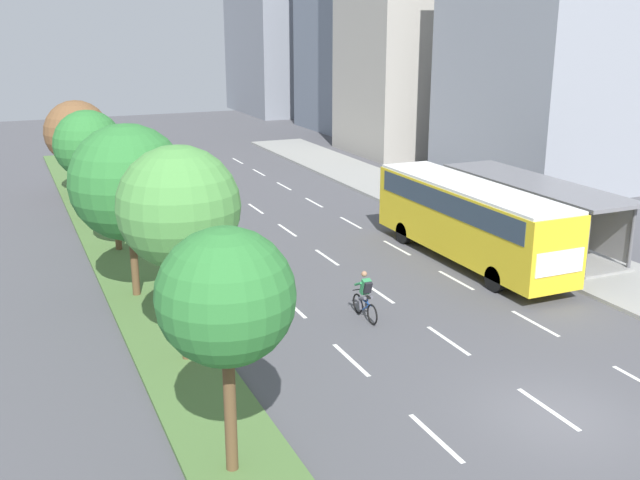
# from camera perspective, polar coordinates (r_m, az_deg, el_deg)

# --- Properties ---
(ground_plane) EXTENTS (140.00, 140.00, 0.00)m
(ground_plane) POSITION_cam_1_polar(r_m,az_deg,el_deg) (20.63, 18.15, -12.95)
(ground_plane) COLOR #4C4C51
(median_strip) EXTENTS (2.60, 52.00, 0.12)m
(median_strip) POSITION_cam_1_polar(r_m,az_deg,el_deg) (34.73, -15.68, -0.50)
(median_strip) COLOR #4C7038
(median_strip) RESTS_ON ground
(sidewalk_right) EXTENTS (4.50, 52.00, 0.15)m
(sidewalk_right) POSITION_cam_1_polar(r_m,az_deg,el_deg) (40.79, 9.43, 2.42)
(sidewalk_right) COLOR gray
(sidewalk_right) RESTS_ON ground
(lane_divider_left) EXTENTS (0.14, 45.42, 0.01)m
(lane_divider_left) POSITION_cam_1_polar(r_m,az_deg,el_deg) (33.08, -6.71, -0.92)
(lane_divider_left) COLOR white
(lane_divider_left) RESTS_ON ground
(lane_divider_center) EXTENTS (0.14, 45.42, 0.01)m
(lane_divider_center) POSITION_cam_1_polar(r_m,az_deg,el_deg) (34.21, -1.11, -0.22)
(lane_divider_center) COLOR white
(lane_divider_center) RESTS_ON ground
(lane_divider_right) EXTENTS (0.14, 45.42, 0.01)m
(lane_divider_right) POSITION_cam_1_polar(r_m,az_deg,el_deg) (35.64, 4.09, 0.43)
(lane_divider_right) COLOR white
(lane_divider_right) RESTS_ON ground
(bus_shelter) EXTENTS (2.90, 10.38, 2.86)m
(bus_shelter) POSITION_cam_1_polar(r_m,az_deg,el_deg) (34.84, 16.50, 2.57)
(bus_shelter) COLOR gray
(bus_shelter) RESTS_ON sidewalk_right
(bus) EXTENTS (2.54, 11.29, 3.37)m
(bus) POSITION_cam_1_polar(r_m,az_deg,el_deg) (31.61, 11.48, 1.92)
(bus) COLOR yellow
(bus) RESTS_ON ground
(cyclist) EXTENTS (0.46, 1.82, 1.71)m
(cyclist) POSITION_cam_1_polar(r_m,az_deg,el_deg) (25.37, 3.52, -4.46)
(cyclist) COLOR black
(cyclist) RESTS_ON ground
(median_tree_nearest) EXTENTS (3.03, 3.03, 5.69)m
(median_tree_nearest) POSITION_cam_1_polar(r_m,az_deg,el_deg) (15.72, -7.32, -4.46)
(median_tree_nearest) COLOR brown
(median_tree_nearest) RESTS_ON median_strip
(median_tree_second) EXTENTS (3.55, 3.55, 6.48)m
(median_tree_second) POSITION_cam_1_polar(r_m,az_deg,el_deg) (21.31, -10.90, 2.49)
(median_tree_second) COLOR brown
(median_tree_second) RESTS_ON median_strip
(median_tree_third) EXTENTS (4.21, 4.21, 6.37)m
(median_tree_third) POSITION_cam_1_polar(r_m,az_deg,el_deg) (27.16, -14.65, 4.33)
(median_tree_third) COLOR brown
(median_tree_third) RESTS_ON median_strip
(median_tree_fourth) EXTENTS (3.29, 3.29, 5.12)m
(median_tree_fourth) POSITION_cam_1_polar(r_m,az_deg,el_deg) (33.26, -15.77, 5.03)
(median_tree_fourth) COLOR brown
(median_tree_fourth) RESTS_ON median_strip
(median_tree_fifth) EXTENTS (3.47, 3.47, 5.57)m
(median_tree_fifth) POSITION_cam_1_polar(r_m,az_deg,el_deg) (39.11, -17.54, 7.07)
(median_tree_fifth) COLOR brown
(median_tree_fifth) RESTS_ON median_strip
(median_tree_farthest) EXTENTS (3.70, 3.70, 5.48)m
(median_tree_farthest) POSITION_cam_1_polar(r_m,az_deg,el_deg) (45.14, -18.35, 7.91)
(median_tree_farthest) COLOR brown
(median_tree_farthest) RESTS_ON median_strip
(building_near_right) EXTENTS (11.29, 11.83, 13.87)m
(building_near_right) POSITION_cam_1_polar(r_m,az_deg,el_deg) (49.40, 18.10, 12.35)
(building_near_right) COLOR #8E939E
(building_near_right) RESTS_ON ground
(building_mid_right) EXTENTS (8.47, 8.90, 21.12)m
(building_mid_right) POSITION_cam_1_polar(r_m,az_deg,el_deg) (58.44, 6.86, 17.11)
(building_mid_right) COLOR #A39E93
(building_mid_right) RESTS_ON ground
(building_far_right) EXTENTS (6.22, 14.92, 19.63)m
(building_far_right) POSITION_cam_1_polar(r_m,az_deg,el_deg) (68.65, 2.83, 16.48)
(building_far_right) COLOR slate
(building_far_right) RESTS_ON ground
(building_tall_right) EXTENTS (9.24, 13.71, 14.36)m
(building_tall_right) POSITION_cam_1_polar(r_m,az_deg,el_deg) (85.16, -2.95, 14.72)
(building_tall_right) COLOR gray
(building_tall_right) RESTS_ON ground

